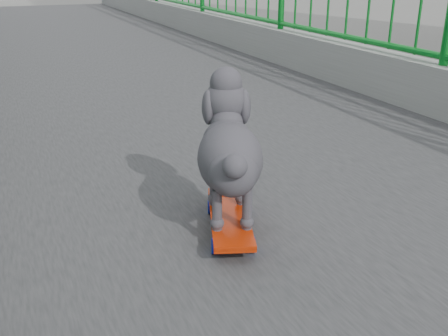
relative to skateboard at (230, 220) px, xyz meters
name	(u,v)px	position (x,y,z in m)	size (l,w,h in m)	color
skateboard	(230,220)	(0.00, 0.00, 0.00)	(0.28, 0.47, 0.06)	red
poodle	(229,149)	(0.01, 0.03, 0.25)	(0.32, 0.50, 0.44)	#28262A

